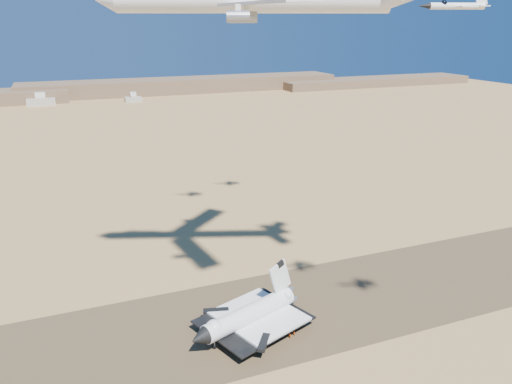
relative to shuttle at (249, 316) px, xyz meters
name	(u,v)px	position (x,y,z in m)	size (l,w,h in m)	color
ground	(241,321)	(-0.11, 5.87, -5.15)	(1200.00, 1200.00, 0.00)	#B2844F
runway	(241,321)	(-0.11, 5.87, -5.12)	(600.00, 50.00, 0.06)	brown
ridgeline	(147,89)	(65.20, 533.18, 2.48)	(960.00, 90.00, 18.00)	brown
hangars	(37,102)	(-64.11, 484.31, -0.32)	(200.50, 29.50, 30.00)	#B9B1A4
shuttle	(249,316)	(0.00, 0.00, 0.00)	(39.37, 32.12, 19.15)	white
carrier_747	(244,0)	(3.58, 11.33, 87.67)	(83.75, 61.92, 21.13)	white
crew_a	(290,335)	(9.94, -7.62, -4.12)	(0.70, 0.46, 1.93)	#C13E0B
crew_b	(294,333)	(11.70, -6.81, -4.29)	(0.78, 0.45, 1.60)	#C13E0B
crew_c	(282,332)	(8.33, -5.39, -4.23)	(1.00, 0.51, 1.71)	#C13E0B
chase_jet_a	(456,6)	(34.75, -31.35, 85.23)	(14.62, 8.50, 3.72)	white
chase_jet_d	(284,5)	(43.72, 73.36, 88.84)	(14.60, 8.49, 3.72)	white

